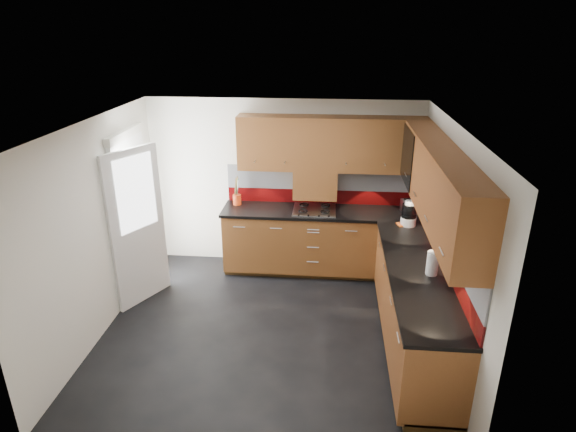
# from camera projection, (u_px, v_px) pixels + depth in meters

# --- Properties ---
(room) EXTENTS (4.00, 3.80, 2.64)m
(room) POSITION_uv_depth(u_px,v_px,m) (267.00, 211.00, 5.05)
(room) COLOR black
(base_cabinets) EXTENTS (2.70, 3.20, 0.95)m
(base_cabinets) POSITION_uv_depth(u_px,v_px,m) (360.00, 272.00, 6.02)
(base_cabinets) COLOR brown
(base_cabinets) RESTS_ON room
(countertop) EXTENTS (2.72, 3.22, 0.04)m
(countertop) POSITION_uv_depth(u_px,v_px,m) (361.00, 237.00, 5.83)
(countertop) COLOR black
(countertop) RESTS_ON base_cabinets
(backsplash) EXTENTS (2.70, 3.20, 0.54)m
(backsplash) POSITION_uv_depth(u_px,v_px,m) (380.00, 209.00, 5.91)
(backsplash) COLOR maroon
(backsplash) RESTS_ON countertop
(upper_cabinets) EXTENTS (2.50, 3.20, 0.72)m
(upper_cabinets) POSITION_uv_depth(u_px,v_px,m) (381.00, 162.00, 5.54)
(upper_cabinets) COLOR brown
(upper_cabinets) RESTS_ON room
(extractor_hood) EXTENTS (0.60, 0.33, 0.40)m
(extractor_hood) POSITION_uv_depth(u_px,v_px,m) (315.00, 183.00, 6.61)
(extractor_hood) COLOR brown
(extractor_hood) RESTS_ON room
(glass_cabinet) EXTENTS (0.32, 0.80, 0.66)m
(glass_cabinet) POSITION_uv_depth(u_px,v_px,m) (420.00, 155.00, 5.76)
(glass_cabinet) COLOR black
(glass_cabinet) RESTS_ON room
(back_door) EXTENTS (0.42, 1.19, 2.04)m
(back_door) POSITION_uv_depth(u_px,v_px,m) (136.00, 219.00, 6.07)
(back_door) COLOR white
(back_door) RESTS_ON room
(gas_hob) EXTENTS (0.58, 0.51, 0.04)m
(gas_hob) POSITION_uv_depth(u_px,v_px,m) (314.00, 210.00, 6.57)
(gas_hob) COLOR silver
(gas_hob) RESTS_ON countertop
(utensil_pot) EXTENTS (0.12, 0.12, 0.42)m
(utensil_pot) POSITION_uv_depth(u_px,v_px,m) (237.00, 198.00, 6.78)
(utensil_pot) COLOR red
(utensil_pot) RESTS_ON countertop
(toaster) EXTENTS (0.26, 0.20, 0.17)m
(toaster) POSITION_uv_depth(u_px,v_px,m) (410.00, 205.00, 6.55)
(toaster) COLOR silver
(toaster) RESTS_ON countertop
(food_processor) EXTENTS (0.19, 0.19, 0.32)m
(food_processor) POSITION_uv_depth(u_px,v_px,m) (409.00, 214.00, 6.06)
(food_processor) COLOR white
(food_processor) RESTS_ON countertop
(paper_towel) EXTENTS (0.13, 0.13, 0.25)m
(paper_towel) POSITION_uv_depth(u_px,v_px,m) (432.00, 263.00, 4.88)
(paper_towel) COLOR white
(paper_towel) RESTS_ON countertop
(orange_cloth) EXTENTS (0.18, 0.17, 0.02)m
(orange_cloth) POSITION_uv_depth(u_px,v_px,m) (403.00, 224.00, 6.12)
(orange_cloth) COLOR #D25517
(orange_cloth) RESTS_ON countertop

